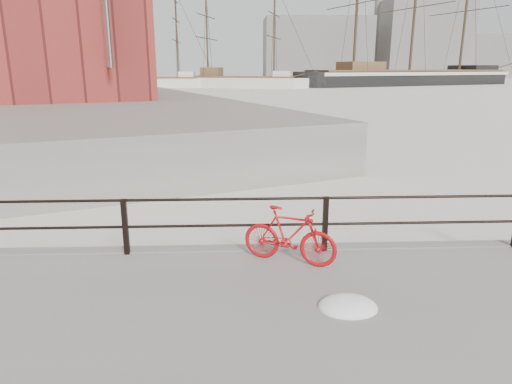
# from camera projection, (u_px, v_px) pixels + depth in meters

# --- Properties ---
(ground) EXTENTS (400.00, 400.00, 0.00)m
(ground) POSITION_uv_depth(u_px,v_px,m) (506.00, 261.00, 8.57)
(ground) COLOR white
(ground) RESTS_ON ground
(far_quay) EXTENTS (78.44, 148.07, 1.80)m
(far_quay) POSITION_uv_depth(u_px,v_px,m) (26.00, 83.00, 76.04)
(far_quay) COLOR gray
(far_quay) RESTS_ON ground
(bicycle) EXTENTS (1.56, 0.89, 0.97)m
(bicycle) POSITION_uv_depth(u_px,v_px,m) (289.00, 235.00, 7.56)
(bicycle) COLOR #B30B11
(bicycle) RESTS_ON promenade
(barque_black) EXTENTS (63.31, 41.05, 34.11)m
(barque_black) POSITION_uv_depth(u_px,v_px,m) (408.00, 85.00, 92.30)
(barque_black) COLOR black
(barque_black) RESTS_ON ground
(schooner_mid) EXTENTS (29.01, 18.37, 19.54)m
(schooner_mid) POSITION_uv_depth(u_px,v_px,m) (241.00, 87.00, 82.16)
(schooner_mid) COLOR beige
(schooner_mid) RESTS_ON ground
(schooner_left) EXTENTS (24.24, 11.21, 18.35)m
(schooner_left) POSITION_uv_depth(u_px,v_px,m) (149.00, 87.00, 82.82)
(schooner_left) COLOR beige
(schooner_left) RESTS_ON ground
(workboat_near) EXTENTS (12.09, 8.09, 7.00)m
(workboat_near) POSITION_uv_depth(u_px,v_px,m) (17.00, 109.00, 40.20)
(workboat_near) COLOR black
(workboat_near) RESTS_ON ground
(workboat_far) EXTENTS (10.26, 5.34, 7.00)m
(workboat_far) POSITION_uv_depth(u_px,v_px,m) (38.00, 100.00, 50.27)
(workboat_far) COLOR black
(workboat_far) RESTS_ON ground
(apartment_grey) EXTENTS (26.02, 22.15, 23.20)m
(apartment_grey) POSITION_uv_depth(u_px,v_px,m) (7.00, 11.00, 82.47)
(apartment_grey) COLOR #9D9D98
(apartment_grey) RESTS_ON far_quay
(apartment_brick) EXTENTS (27.87, 22.90, 21.20)m
(apartment_brick) POSITION_uv_depth(u_px,v_px,m) (14.00, 26.00, 102.92)
(apartment_brick) COLOR brown
(apartment_brick) RESTS_ON far_quay
(industrial_west) EXTENTS (32.00, 18.00, 18.00)m
(industrial_west) POSITION_uv_depth(u_px,v_px,m) (316.00, 49.00, 141.91)
(industrial_west) COLOR gray
(industrial_west) RESTS_ON ground
(industrial_mid) EXTENTS (26.00, 20.00, 24.00)m
(industrial_mid) POSITION_uv_depth(u_px,v_px,m) (421.00, 40.00, 147.39)
(industrial_mid) COLOR gray
(industrial_mid) RESTS_ON ground
(industrial_east) EXTENTS (20.00, 16.00, 14.00)m
(industrial_east) POSITION_uv_depth(u_px,v_px,m) (480.00, 57.00, 154.49)
(industrial_east) COLOR gray
(industrial_east) RESTS_ON ground
(smokestack) EXTENTS (2.80, 2.80, 44.00)m
(smokestack) POSITION_uv_depth(u_px,v_px,m) (379.00, 9.00, 149.02)
(smokestack) COLOR gray
(smokestack) RESTS_ON ground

